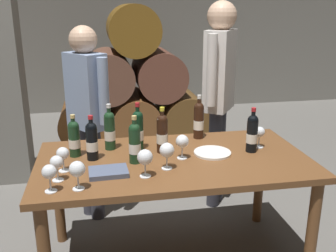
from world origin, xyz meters
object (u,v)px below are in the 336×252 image
Objects in this scene: wine_bottle_4 at (252,133)px; tasting_notebook at (108,172)px; wine_bottle_0 at (135,143)px; wine_glass_2 at (77,170)px; wine_glass_4 at (145,158)px; sommelier_presenting at (219,87)px; wine_glass_3 at (49,173)px; serving_plate at (212,153)px; wine_glass_7 at (63,154)px; wine_glass_6 at (260,133)px; wine_glass_5 at (57,163)px; wine_bottle_6 at (74,138)px; wine_glass_0 at (167,151)px; taster_seated_left at (87,108)px; wine_glass_1 at (182,142)px; wine_bottle_7 at (199,120)px; dining_table at (174,171)px; wine_bottle_1 at (92,141)px; wine_bottle_3 at (162,133)px; wine_bottle_5 at (138,130)px; wine_bottle_2 at (110,130)px.

tasting_notebook is (-0.94, -0.19, -0.11)m from wine_bottle_4.
wine_bottle_0 is 1.88× the size of wine_glass_2.
sommelier_presenting reaches higher than wine_glass_4.
wine_glass_3 is 0.09× the size of sommelier_presenting.
wine_glass_2 is 0.91m from serving_plate.
wine_glass_7 is at bearing -172.46° from wine_bottle_0.
wine_glass_3 is 1.03× the size of wine_glass_6.
wine_bottle_6 is at bearing 77.55° from wine_glass_5.
wine_glass_0 is 1.02× the size of wine_glass_2.
sommelier_presenting is (1.21, 0.95, 0.18)m from wine_glass_5.
wine_bottle_6 is at bearing 77.94° from wine_glass_3.
tasting_notebook is at bearing -19.76° from wine_glass_7.
taster_seated_left reaches higher than wine_glass_6.
wine_glass_1 is 0.10× the size of taster_seated_left.
wine_glass_6 is 1.28m from wine_glass_7.
wine_glass_6 reaches higher than tasting_notebook.
wine_bottle_0 is at bearing 43.00° from wine_glass_2.
wine_bottle_0 is 2.02× the size of wine_glass_7.
wine_bottle_7 is 1.32× the size of serving_plate.
wine_bottle_0 is 0.25m from tasting_notebook.
dining_table is 5.36× the size of wine_bottle_7.
wine_glass_3 is (-0.64, -0.18, -0.01)m from wine_glass_0.
tasting_notebook is (0.09, -0.24, -0.11)m from wine_bottle_1.
wine_glass_0 is 0.99m from taster_seated_left.
wine_bottle_3 reaches higher than wine_glass_7.
tasting_notebook is 0.91m from taster_seated_left.
wine_glass_1 is (-0.47, -0.04, -0.02)m from wine_bottle_4.
wine_glass_7 is (-0.46, -0.28, -0.03)m from wine_bottle_5.
wine_bottle_5 is at bearing 6.36° from wine_bottle_6.
wine_glass_6 is at bearing 9.31° from serving_plate.
wine_bottle_5 is at bearing -161.77° from wine_bottle_7.
wine_bottle_5 is 0.65m from wine_glass_2.
tasting_notebook is at bearing -58.50° from wine_bottle_6.
wine_bottle_7 reaches higher than wine_bottle_3.
wine_bottle_2 is 2.11× the size of wine_glass_5.
wine_glass_0 is (0.13, -0.35, -0.02)m from wine_bottle_5.
sommelier_presenting is at bearing 41.11° from wine_glass_3.
wine_glass_5 is at bearing -169.47° from wine_bottle_4.
wine_bottle_7 is 0.51m from sommelier_presenting.
wine_glass_6 is at bearing 11.58° from tasting_notebook.
dining_table is 0.26m from wine_bottle_3.
wine_bottle_0 reaches higher than wine_glass_0.
taster_seated_left is (0.04, 1.05, 0.05)m from wine_glass_2.
wine_bottle_7 is at bearing 30.31° from wine_glass_5.
wine_bottle_5 is 0.62m from taster_seated_left.
wine_bottle_6 is 0.88m from wine_bottle_7.
wine_bottle_7 reaches higher than dining_table.
sommelier_presenting reaches higher than wine_bottle_2.
dining_table is at bearing 48.59° from wine_glass_4.
wine_glass_5 is (-0.08, -0.35, -0.02)m from wine_bottle_6.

